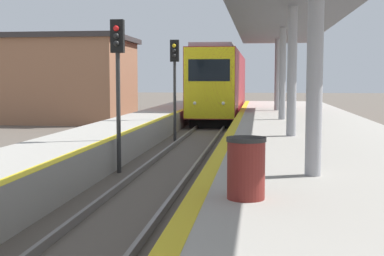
{
  "coord_description": "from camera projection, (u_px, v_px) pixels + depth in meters",
  "views": [
    {
      "loc": [
        2.55,
        -1.39,
        2.62
      ],
      "look_at": [
        -0.31,
        21.26,
        0.51
      ],
      "focal_mm": 50.0,
      "sensor_mm": 36.0,
      "label": 1
    }
  ],
  "objects": [
    {
      "name": "train",
      "position": [
        222.0,
        84.0,
        36.16
      ],
      "size": [
        2.66,
        18.54,
        4.5
      ],
      "color": "black",
      "rests_on": "ground"
    },
    {
      "name": "signal_mid",
      "position": [
        118.0,
        66.0,
        14.67
      ],
      "size": [
        0.36,
        0.31,
        4.23
      ],
      "color": "#2D2D2D",
      "rests_on": "ground"
    },
    {
      "name": "station_building",
      "position": [
        43.0,
        79.0,
        33.15
      ],
      "size": [
        10.99,
        7.11,
        5.21
      ],
      "color": "#9E6B4C",
      "rests_on": "ground"
    },
    {
      "name": "signal_far",
      "position": [
        175.0,
        70.0,
        22.23
      ],
      "size": [
        0.36,
        0.31,
        4.23
      ],
      "color": "#2D2D2D",
      "rests_on": "ground"
    },
    {
      "name": "station_canopy",
      "position": [
        293.0,
        6.0,
        15.61
      ],
      "size": [
        3.91,
        33.07,
        4.03
      ],
      "color": "#99999E",
      "rests_on": "platform_right"
    },
    {
      "name": "trash_bin",
      "position": [
        246.0,
        168.0,
        7.55
      ],
      "size": [
        0.56,
        0.56,
        0.88
      ],
      "color": "maroon",
      "rests_on": "platform_right"
    }
  ]
}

